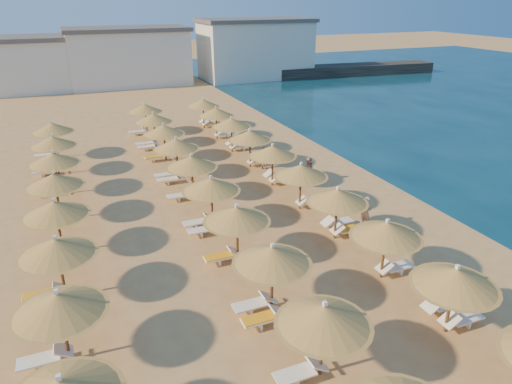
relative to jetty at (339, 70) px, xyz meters
name	(u,v)px	position (x,y,z in m)	size (l,w,h in m)	color
ground	(280,250)	(-30.14, -42.66, -0.75)	(220.00, 220.00, 0.00)	tan
jetty	(339,70)	(0.00, 0.00, 0.00)	(30.00, 4.00, 1.50)	black
hotel_blocks	(148,55)	(-27.28, 3.99, 2.95)	(46.40, 10.33, 8.10)	silver
parasol_row_east	(301,171)	(-27.17, -38.98, 1.47)	(3.00, 39.82, 2.75)	brown
parasol_row_west	(211,185)	(-32.26, -38.98, 1.47)	(3.00, 39.82, 2.75)	brown
parasol_row_inland	(55,194)	(-39.51, -37.14, 1.47)	(3.00, 28.77, 2.75)	brown
loungers	(221,215)	(-31.69, -38.71, -0.41)	(15.44, 38.32, 0.66)	white
beachgoer_b	(308,170)	(-24.82, -35.68, 0.08)	(0.80, 0.63, 1.65)	tan
beachgoer_a	(366,212)	(-25.10, -42.24, 0.08)	(0.61, 0.40, 1.67)	tan
beachgoer_c	(264,158)	(-26.43, -32.28, 0.03)	(0.92, 0.38, 1.56)	tan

